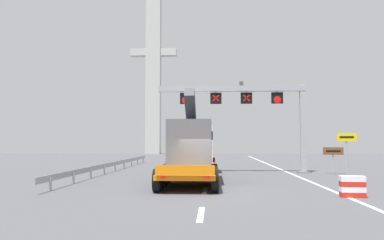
% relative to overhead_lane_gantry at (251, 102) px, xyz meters
% --- Properties ---
extents(ground, '(112.00, 112.00, 0.00)m').
position_rel_overhead_lane_gantry_xyz_m(ground, '(-3.41, -10.81, -5.41)').
color(ground, '#4C4C51').
extents(lane_markings, '(0.20, 68.62, 0.01)m').
position_rel_overhead_lane_gantry_xyz_m(lane_markings, '(-3.32, 16.20, -5.40)').
color(lane_markings, silver).
rests_on(lane_markings, ground).
extents(edge_line_right, '(0.20, 63.00, 0.01)m').
position_rel_overhead_lane_gantry_xyz_m(edge_line_right, '(2.79, 1.19, -5.40)').
color(edge_line_right, silver).
rests_on(edge_line_right, ground).
extents(overhead_lane_gantry, '(11.52, 0.90, 6.99)m').
position_rel_overhead_lane_gantry_xyz_m(overhead_lane_gantry, '(0.00, 0.00, 0.00)').
color(overhead_lane_gantry, '#9EA0A5').
rests_on(overhead_lane_gantry, ground).
extents(heavy_haul_truck_orange, '(3.05, 14.07, 5.30)m').
position_rel_overhead_lane_gantry_xyz_m(heavy_haul_truck_orange, '(-4.22, -4.25, -3.42)').
color(heavy_haul_truck_orange, orange).
rests_on(heavy_haul_truck_orange, ground).
extents(exit_sign_yellow, '(1.28, 0.15, 2.93)m').
position_rel_overhead_lane_gantry_xyz_m(exit_sign_yellow, '(5.83, -3.83, -3.23)').
color(exit_sign_yellow, '#9EA0A5').
rests_on(exit_sign_yellow, ground).
extents(tourist_info_sign_brown, '(1.45, 0.15, 1.95)m').
position_rel_overhead_lane_gantry_xyz_m(tourist_info_sign_brown, '(5.76, -1.23, -3.93)').
color(tourist_info_sign_brown, '#9EA0A5').
rests_on(tourist_info_sign_brown, ground).
extents(crash_barrier_striped, '(1.04, 0.58, 0.90)m').
position_rel_overhead_lane_gantry_xyz_m(crash_barrier_striped, '(3.00, -12.67, -4.96)').
color(crash_barrier_striped, red).
rests_on(crash_barrier_striped, ground).
extents(guardrail_left, '(0.13, 27.31, 0.76)m').
position_rel_overhead_lane_gantry_xyz_m(guardrail_left, '(-10.81, 0.84, -4.85)').
color(guardrail_left, '#999EA3').
rests_on(guardrail_left, ground).
extents(bridge_pylon_distant, '(9.00, 2.00, 31.80)m').
position_rel_overhead_lane_gantry_xyz_m(bridge_pylon_distant, '(-14.51, 43.53, 10.88)').
color(bridge_pylon_distant, '#B7B7B2').
rests_on(bridge_pylon_distant, ground).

